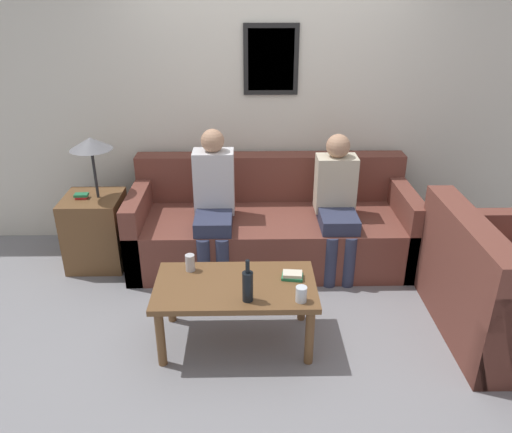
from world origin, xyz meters
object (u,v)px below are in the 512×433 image
(coffee_table, at_px, (235,292))
(person_left, at_px, (214,199))
(person_right, at_px, (337,200))
(wine_bottle, at_px, (248,285))
(drinking_glass, at_px, (301,294))
(couch_main, at_px, (271,226))
(couch_side, at_px, (503,293))

(coffee_table, relative_size, person_left, 0.89)
(person_right, bearing_deg, wine_bottle, -122.34)
(coffee_table, bearing_deg, drinking_glass, -25.58)
(drinking_glass, bearing_deg, couch_main, 94.97)
(couch_main, bearing_deg, person_right, -18.84)
(drinking_glass, relative_size, person_right, 0.09)
(couch_side, distance_m, person_right, 1.44)
(coffee_table, distance_m, wine_bottle, 0.27)
(couch_side, relative_size, wine_bottle, 4.26)
(person_right, bearing_deg, drinking_glass, -109.09)
(couch_main, relative_size, coffee_table, 2.25)
(wine_bottle, bearing_deg, couch_main, 81.06)
(couch_main, distance_m, person_right, 0.66)
(wine_bottle, bearing_deg, drinking_glass, -2.49)
(couch_main, height_order, wine_bottle, couch_main)
(drinking_glass, bearing_deg, couch_side, 11.44)
(drinking_glass, bearing_deg, person_left, 117.09)
(couch_main, relative_size, person_left, 2.00)
(couch_main, height_order, person_right, person_right)
(coffee_table, xyz_separation_m, drinking_glass, (0.42, -0.20, 0.12))
(couch_main, distance_m, couch_side, 1.94)
(person_right, bearing_deg, couch_main, 161.16)
(coffee_table, bearing_deg, wine_bottle, -65.88)
(wine_bottle, xyz_separation_m, person_right, (0.76, 1.20, 0.07))
(drinking_glass, distance_m, person_right, 1.29)
(couch_main, bearing_deg, wine_bottle, -98.94)
(wine_bottle, xyz_separation_m, drinking_glass, (0.34, -0.01, -0.06))
(coffee_table, bearing_deg, person_right, 50.17)
(wine_bottle, bearing_deg, coffee_table, 114.12)
(couch_main, xyz_separation_m, person_left, (-0.50, -0.19, 0.36))
(couch_main, height_order, drinking_glass, couch_main)
(couch_side, height_order, person_right, person_right)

